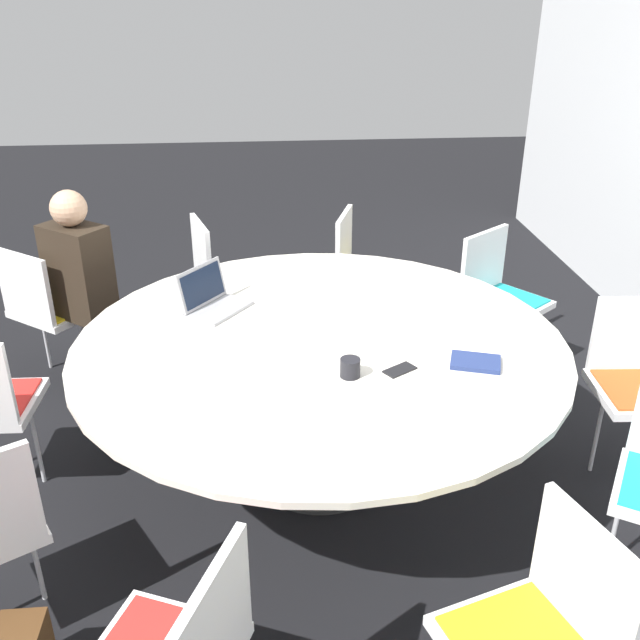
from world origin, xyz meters
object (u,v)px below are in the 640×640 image
at_px(laptop, 211,299).
at_px(spiral_notebook, 475,362).
at_px(person_0, 82,276).
at_px(chair_9, 222,271).
at_px(chair_4, 544,629).
at_px(coffee_cup, 350,368).
at_px(chair_7, 498,290).
at_px(chair_6, 640,373).
at_px(chair_8, 362,265).
at_px(cell_phone, 400,370).
at_px(chair_0, 47,302).

xyz_separation_m(laptop, spiral_notebook, (0.67, 1.16, -0.05)).
xyz_separation_m(person_0, laptop, (0.60, 0.77, 0.10)).
bearing_deg(chair_9, chair_4, 3.00).
bearing_deg(coffee_cup, laptop, -139.88).
bearing_deg(chair_7, chair_6, 71.57).
relative_size(chair_7, coffee_cup, 10.25).
relative_size(chair_8, laptop, 2.24).
relative_size(person_0, coffee_cup, 14.36).
xyz_separation_m(chair_6, chair_9, (-1.51, -2.07, 0.00)).
bearing_deg(spiral_notebook, chair_7, 157.35).
height_order(chair_8, cell_phone, chair_8).
distance_m(chair_0, chair_4, 3.25).
height_order(chair_7, coffee_cup, chair_7).
bearing_deg(person_0, chair_0, -160.90).
bearing_deg(coffee_cup, chair_9, -161.35).
bearing_deg(person_0, spiral_notebook, 3.55).
height_order(chair_6, chair_7, same).
relative_size(chair_8, person_0, 0.71).
xyz_separation_m(chair_0, coffee_cup, (1.40, 1.62, 0.27)).
height_order(chair_7, laptop, laptop).
distance_m(person_0, cell_phone, 2.05).
xyz_separation_m(chair_6, chair_8, (-1.54, -1.14, 0.00)).
relative_size(chair_0, chair_6, 1.00).
height_order(chair_9, cell_phone, chair_9).
height_order(person_0, coffee_cup, person_0).
relative_size(chair_4, person_0, 0.71).
bearing_deg(chair_7, laptop, -17.64).
bearing_deg(cell_phone, chair_9, -155.14).
height_order(chair_6, chair_9, same).
xyz_separation_m(spiral_notebook, cell_phone, (0.03, -0.33, -0.01)).
bearing_deg(chair_0, chair_4, -13.83).
bearing_deg(spiral_notebook, cell_phone, -85.24).
bearing_deg(chair_4, chair_8, -15.35).
bearing_deg(chair_4, chair_9, 1.98).
xyz_separation_m(chair_0, chair_8, (-0.44, 1.94, 0.00)).
xyz_separation_m(chair_0, chair_6, (1.10, 3.08, 0.00)).
distance_m(chair_6, coffee_cup, 1.51).
distance_m(laptop, cell_phone, 1.08).
bearing_deg(chair_9, spiral_notebook, 16.70).
distance_m(chair_7, cell_phone, 1.60).
relative_size(laptop, spiral_notebook, 1.58).
bearing_deg(chair_8, chair_6, 54.42).
xyz_separation_m(chair_7, chair_9, (-0.46, -1.70, 0.00)).
height_order(chair_0, chair_4, same).
distance_m(chair_4, spiral_notebook, 1.20).
height_order(chair_9, spiral_notebook, chair_9).
distance_m(chair_4, chair_8, 2.96).
height_order(chair_9, person_0, person_0).
relative_size(person_0, cell_phone, 7.86).
bearing_deg(chair_0, chair_7, 35.73).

